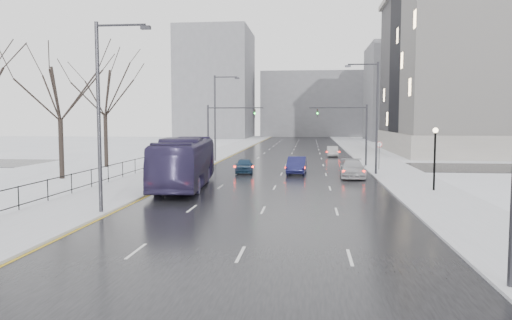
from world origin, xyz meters
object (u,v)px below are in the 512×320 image
(streetlight_r_near, at_px, (510,99))
(mast_signal_right, at_px, (356,128))
(bus, at_px, (185,162))
(sedan_right_near, at_px, (297,165))
(streetlight_l_far, at_px, (217,114))
(lamppost_r_mid, at_px, (435,150))
(mast_signal_left, at_px, (218,127))
(tree_park_d, at_px, (62,180))
(streetlight_l_near, at_px, (103,108))
(sedan_right_distant, at_px, (332,151))
(no_uturn_sign, at_px, (379,147))
(tree_park_e, at_px, (107,168))
(sedan_right_far, at_px, (352,169))
(streetlight_r_mid, at_px, (374,112))
(sedan_center_near, at_px, (244,166))

(streetlight_r_near, relative_size, mast_signal_right, 1.54)
(bus, height_order, sedan_right_near, bus)
(streetlight_l_far, bearing_deg, bus, -85.78)
(lamppost_r_mid, bearing_deg, streetlight_l_far, 131.06)
(streetlight_r_near, bearing_deg, mast_signal_right, 91.27)
(mast_signal_right, xyz_separation_m, mast_signal_left, (-14.65, 0.00, 0.00))
(tree_park_d, distance_m, streetlight_l_near, 17.90)
(mast_signal_right, distance_m, bus, 22.34)
(tree_park_d, height_order, sedan_right_distant, tree_park_d)
(lamppost_r_mid, bearing_deg, mast_signal_left, 135.52)
(no_uturn_sign, bearing_deg, mast_signal_right, 115.11)
(lamppost_r_mid, distance_m, sedan_right_near, 14.39)
(mast_signal_right, xyz_separation_m, bus, (-13.92, -17.32, -2.25))
(tree_park_e, bearing_deg, streetlight_r_near, -52.21)
(sedan_right_near, height_order, sedan_right_far, sedan_right_near)
(streetlight_r_mid, bearing_deg, sedan_right_far, -134.70)
(streetlight_r_near, xyz_separation_m, sedan_right_near, (-6.80, 30.48, -4.80))
(tree_park_d, height_order, sedan_center_near, tree_park_d)
(sedan_right_far, relative_size, sedan_right_distant, 1.25)
(tree_park_e, relative_size, lamppost_r_mid, 3.15)
(mast_signal_right, height_order, sedan_right_distant, mast_signal_right)
(streetlight_r_mid, xyz_separation_m, sedan_right_far, (-1.99, -2.01, -4.84))
(sedan_right_distant, bearing_deg, sedan_right_near, -100.84)
(tree_park_e, xyz_separation_m, sedan_right_near, (19.57, -3.52, 0.81))
(streetlight_r_mid, height_order, lamppost_r_mid, streetlight_r_mid)
(bus, relative_size, sedan_right_distant, 3.19)
(mast_signal_right, bearing_deg, tree_park_e, -171.10)
(sedan_right_distant, bearing_deg, tree_park_d, -129.91)
(sedan_right_far, bearing_deg, sedan_right_near, 154.67)
(sedan_center_near, bearing_deg, sedan_right_far, -21.49)
(mast_signal_right, bearing_deg, sedan_right_distant, 97.52)
(streetlight_l_near, relative_size, bus, 0.77)
(lamppost_r_mid, bearing_deg, streetlight_r_mid, 105.82)
(mast_signal_right, relative_size, sedan_right_far, 1.27)
(streetlight_r_near, height_order, sedan_right_far, streetlight_r_near)
(tree_park_d, height_order, mast_signal_right, mast_signal_right)
(streetlight_r_near, bearing_deg, tree_park_d, 137.25)
(tree_park_d, bearing_deg, mast_signal_left, 53.20)
(tree_park_e, height_order, sedan_center_near, tree_park_e)
(streetlight_r_mid, bearing_deg, lamppost_r_mid, -74.18)
(lamppost_r_mid, relative_size, sedan_center_near, 1.07)
(streetlight_r_near, bearing_deg, sedan_right_near, 102.58)
(streetlight_l_near, relative_size, no_uturn_sign, 3.70)
(bus, bearing_deg, streetlight_r_mid, 26.80)
(streetlight_r_near, distance_m, streetlight_r_mid, 30.00)
(sedan_right_near, distance_m, sedan_right_distant, 21.47)
(no_uturn_sign, distance_m, sedan_right_distant, 17.99)
(streetlight_r_near, relative_size, lamppost_r_mid, 2.34)
(mast_signal_left, relative_size, sedan_right_near, 1.38)
(tree_park_e, bearing_deg, sedan_right_distant, 36.46)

